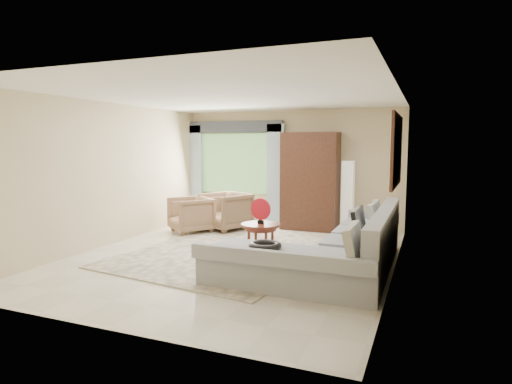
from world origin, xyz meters
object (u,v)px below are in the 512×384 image
at_px(coffee_table, 261,242).
at_px(armchair_right, 226,211).
at_px(armchair_left, 191,215).
at_px(sectional_sofa, 341,253).
at_px(armoire, 310,181).
at_px(potted_plant, 199,210).
at_px(floor_lamp, 348,197).
at_px(tv_screen, 359,225).

distance_m(coffee_table, armchair_right, 2.64).
bearing_deg(armchair_left, sectional_sofa, 12.86).
distance_m(armchair_right, armoire, 1.93).
height_order(armchair_right, potted_plant, armchair_right).
xyz_separation_m(sectional_sofa, armchair_left, (-3.48, 1.67, 0.09)).
relative_size(armchair_left, floor_lamp, 0.54).
bearing_deg(armchair_left, potted_plant, 149.34).
height_order(armchair_left, armchair_right, armchair_right).
relative_size(tv_screen, armchair_left, 0.91).
xyz_separation_m(tv_screen, armchair_left, (-3.75, 1.73, -0.35)).
relative_size(tv_screen, coffee_table, 1.21).
relative_size(armchair_left, armchair_right, 0.91).
bearing_deg(armoire, coffee_table, -90.68).
height_order(armoire, floor_lamp, armoire).
relative_size(sectional_sofa, potted_plant, 6.11).
distance_m(tv_screen, armchair_right, 3.87).
xyz_separation_m(armchair_right, floor_lamp, (2.46, 0.81, 0.34)).
relative_size(tv_screen, floor_lamp, 0.49).
relative_size(armoire, floor_lamp, 1.40).
bearing_deg(sectional_sofa, floor_lamp, 98.33).
bearing_deg(sectional_sofa, coffee_table, 176.96).
relative_size(coffee_table, potted_plant, 1.08).
height_order(sectional_sofa, coffee_table, sectional_sofa).
distance_m(armoire, floor_lamp, 0.86).
bearing_deg(coffee_table, sectional_sofa, -3.04).
bearing_deg(potted_plant, floor_lamp, 3.51).
height_order(coffee_table, potted_plant, coffee_table).
distance_m(tv_screen, armchair_left, 4.14).
bearing_deg(tv_screen, floor_lamp, 103.03).
bearing_deg(armoire, floor_lamp, 4.29).
bearing_deg(armoire, potted_plant, -176.72).
distance_m(armchair_left, armoire, 2.65).
height_order(tv_screen, coffee_table, tv_screen).
bearing_deg(armoire, tv_screen, -63.16).
bearing_deg(coffee_table, potted_plant, 134.42).
distance_m(sectional_sofa, coffee_table, 1.27).
distance_m(sectional_sofa, floor_lamp, 3.03).
distance_m(potted_plant, floor_lamp, 3.50).
height_order(armchair_left, armoire, armoire).
bearing_deg(armoire, armchair_left, -151.29).
relative_size(armchair_right, potted_plant, 1.58).
relative_size(armchair_left, potted_plant, 1.44).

